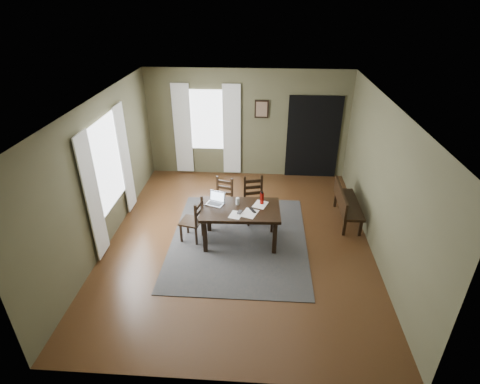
# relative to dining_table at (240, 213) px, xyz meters

# --- Properties ---
(ground) EXTENTS (5.00, 6.00, 0.01)m
(ground) POSITION_rel_dining_table_xyz_m (-0.03, 0.05, -0.66)
(ground) COLOR #492C16
(room_shell) EXTENTS (5.02, 6.02, 2.71)m
(room_shell) POSITION_rel_dining_table_xyz_m (-0.03, 0.05, 1.15)
(room_shell) COLOR brown
(room_shell) RESTS_ON ground
(rug) EXTENTS (2.60, 3.20, 0.01)m
(rug) POSITION_rel_dining_table_xyz_m (-0.03, 0.05, -0.65)
(rug) COLOR #373737
(rug) RESTS_ON ground
(dining_table) EXTENTS (1.49, 0.92, 0.73)m
(dining_table) POSITION_rel_dining_table_xyz_m (0.00, 0.00, 0.00)
(dining_table) COLOR black
(dining_table) RESTS_ON rug
(chair_end) EXTENTS (0.46, 0.46, 0.88)m
(chair_end) POSITION_rel_dining_table_xyz_m (-0.90, 0.01, -0.22)
(chair_end) COLOR black
(chair_end) RESTS_ON rug
(chair_back_left) EXTENTS (0.48, 0.48, 0.88)m
(chair_back_left) POSITION_rel_dining_table_xyz_m (-0.43, 0.85, -0.22)
(chair_back_left) COLOR black
(chair_back_left) RESTS_ON rug
(chair_back_right) EXTENTS (0.51, 0.51, 0.95)m
(chair_back_right) POSITION_rel_dining_table_xyz_m (0.24, 0.80, -0.18)
(chair_back_right) COLOR black
(chair_back_right) RESTS_ON rug
(bench) EXTENTS (0.42, 1.29, 0.73)m
(bench) POSITION_rel_dining_table_xyz_m (2.13, 0.91, -0.22)
(bench) COLOR black
(bench) RESTS_ON ground
(laptop) EXTENTS (0.38, 0.34, 0.22)m
(laptop) POSITION_rel_dining_table_xyz_m (-0.47, 0.17, 0.15)
(laptop) COLOR #B7B7BC
(laptop) RESTS_ON dining_table
(computer_mouse) EXTENTS (0.09, 0.12, 0.04)m
(computer_mouse) POSITION_rel_dining_table_xyz_m (-0.00, -0.16, 0.11)
(computer_mouse) COLOR #3F3F42
(computer_mouse) RESTS_ON dining_table
(tv_remote) EXTENTS (0.14, 0.19, 0.02)m
(tv_remote) POSITION_rel_dining_table_xyz_m (0.23, -0.07, 0.10)
(tv_remote) COLOR black
(tv_remote) RESTS_ON dining_table
(drinking_glass) EXTENTS (0.07, 0.07, 0.14)m
(drinking_glass) POSITION_rel_dining_table_xyz_m (-0.06, 0.14, 0.16)
(drinking_glass) COLOR silver
(drinking_glass) RESTS_ON dining_table
(water_bottle) EXTENTS (0.08, 0.08, 0.26)m
(water_bottle) POSITION_rel_dining_table_xyz_m (0.39, 0.21, 0.21)
(water_bottle) COLOR maroon
(water_bottle) RESTS_ON dining_table
(paper_b) EXTENTS (0.35, 0.40, 0.00)m
(paper_b) POSITION_rel_dining_table_xyz_m (0.18, -0.16, 0.09)
(paper_b) COLOR white
(paper_b) RESTS_ON dining_table
(paper_d) EXTENTS (0.32, 0.36, 0.00)m
(paper_d) POSITION_rel_dining_table_xyz_m (0.37, 0.17, 0.09)
(paper_d) COLOR white
(paper_d) RESTS_ON dining_table
(paper_e) EXTENTS (0.27, 0.32, 0.00)m
(paper_e) POSITION_rel_dining_table_xyz_m (-0.07, -0.23, 0.09)
(paper_e) COLOR white
(paper_e) RESTS_ON dining_table
(window_left) EXTENTS (0.01, 1.30, 1.70)m
(window_left) POSITION_rel_dining_table_xyz_m (-2.50, 0.25, 0.80)
(window_left) COLOR white
(window_left) RESTS_ON ground
(window_back) EXTENTS (1.00, 0.01, 1.50)m
(window_back) POSITION_rel_dining_table_xyz_m (-1.03, 3.02, 0.80)
(window_back) COLOR white
(window_back) RESTS_ON ground
(curtain_left_near) EXTENTS (0.03, 0.48, 2.30)m
(curtain_left_near) POSITION_rel_dining_table_xyz_m (-2.47, -0.57, 0.55)
(curtain_left_near) COLOR silver
(curtain_left_near) RESTS_ON ground
(curtain_left_far) EXTENTS (0.03, 0.48, 2.30)m
(curtain_left_far) POSITION_rel_dining_table_xyz_m (-2.47, 1.07, 0.55)
(curtain_left_far) COLOR silver
(curtain_left_far) RESTS_ON ground
(curtain_back_left) EXTENTS (0.44, 0.03, 2.30)m
(curtain_back_left) POSITION_rel_dining_table_xyz_m (-1.65, 2.99, 0.55)
(curtain_back_left) COLOR silver
(curtain_back_left) RESTS_ON ground
(curtain_back_right) EXTENTS (0.44, 0.03, 2.30)m
(curtain_back_right) POSITION_rel_dining_table_xyz_m (-0.41, 2.99, 0.55)
(curtain_back_right) COLOR silver
(curtain_back_right) RESTS_ON ground
(framed_picture) EXTENTS (0.34, 0.03, 0.44)m
(framed_picture) POSITION_rel_dining_table_xyz_m (0.32, 3.02, 1.10)
(framed_picture) COLOR black
(framed_picture) RESTS_ON ground
(doorway_back) EXTENTS (1.30, 0.03, 2.10)m
(doorway_back) POSITION_rel_dining_table_xyz_m (1.62, 3.02, 0.40)
(doorway_back) COLOR black
(doorway_back) RESTS_ON ground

